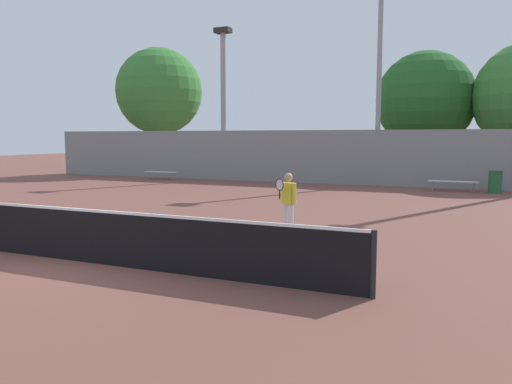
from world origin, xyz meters
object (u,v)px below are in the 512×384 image
(light_pole_near_left, at_px, (223,95))
(light_pole_center_back, at_px, (379,72))
(tennis_net, at_px, (80,235))
(tennis_player, at_px, (288,200))
(trash_bin, at_px, (495,182))
(tree_dark_dense, at_px, (159,91))
(bench_courtside_far, at_px, (161,172))
(tree_green_broad, at_px, (425,100))
(bench_courtside_near, at_px, (453,182))

(light_pole_near_left, bearing_deg, light_pole_center_back, 1.77)
(tennis_net, height_order, tennis_player, tennis_player)
(trash_bin, xyz_separation_m, tree_dark_dense, (-20.96, 5.26, 5.08))
(light_pole_near_left, relative_size, light_pole_center_back, 0.87)
(tennis_net, xyz_separation_m, light_pole_near_left, (-6.08, 18.11, 4.28))
(tennis_net, bearing_deg, bench_courtside_far, 119.39)
(tennis_player, relative_size, light_pole_center_back, 0.16)
(tennis_net, xyz_separation_m, bench_courtside_far, (-9.38, 16.66, -0.11))
(tennis_player, xyz_separation_m, tree_green_broad, (1.55, 19.55, 3.71))
(bench_courtside_far, xyz_separation_m, light_pole_near_left, (3.30, 1.46, 4.39))
(tree_green_broad, height_order, tree_dark_dense, tree_dark_dense)
(tennis_net, height_order, light_pole_center_back, light_pole_center_back)
(tennis_net, relative_size, bench_courtside_near, 5.35)
(tennis_player, distance_m, trash_bin, 13.39)
(tree_dark_dense, bearing_deg, tree_green_broad, 6.43)
(bench_courtside_near, bearing_deg, tree_dark_dense, 164.84)
(tree_green_broad, bearing_deg, tree_dark_dense, -173.57)
(trash_bin, bearing_deg, tree_green_broad, 116.79)
(light_pole_center_back, distance_m, trash_bin, 7.74)
(tennis_net, bearing_deg, tennis_player, 56.70)
(bench_courtside_near, height_order, bench_courtside_far, same)
(light_pole_near_left, height_order, tree_green_broad, light_pole_near_left)
(tennis_net, distance_m, trash_bin, 18.44)
(bench_courtside_far, height_order, trash_bin, trash_bin)
(tree_green_broad, bearing_deg, trash_bin, -63.21)
(tennis_player, xyz_separation_m, bench_courtside_near, (3.48, 12.38, -0.45))
(light_pole_center_back, xyz_separation_m, tree_dark_dense, (-15.53, 3.49, -0.14))
(light_pole_near_left, bearing_deg, tree_green_broad, 28.70)
(tennis_player, xyz_separation_m, bench_courtside_far, (-12.19, 12.38, -0.45))
(tennis_player, xyz_separation_m, tree_dark_dense, (-15.77, 17.60, 4.69))
(bench_courtside_near, bearing_deg, tree_green_broad, 105.09)
(bench_courtside_near, relative_size, bench_courtside_far, 1.02)
(bench_courtside_near, distance_m, trash_bin, 1.71)
(bench_courtside_far, relative_size, light_pole_near_left, 0.25)
(trash_bin, bearing_deg, bench_courtside_near, 178.51)
(bench_courtside_far, bearing_deg, tennis_net, -60.61)
(light_pole_near_left, height_order, light_pole_center_back, light_pole_center_back)
(tree_green_broad, bearing_deg, tennis_net, -100.36)
(light_pole_center_back, bearing_deg, tennis_net, -97.94)
(trash_bin, bearing_deg, light_pole_near_left, 173.91)
(light_pole_near_left, xyz_separation_m, trash_bin, (14.08, -1.50, -4.33))
(light_pole_center_back, bearing_deg, light_pole_near_left, -178.23)
(tennis_player, bearing_deg, tennis_net, -92.03)
(light_pole_center_back, bearing_deg, tree_dark_dense, 167.32)
(tennis_net, xyz_separation_m, tennis_player, (2.81, 4.27, 0.34))
(tennis_player, bearing_deg, light_pole_near_left, 153.99)
(light_pole_near_left, bearing_deg, bench_courtside_far, -156.18)
(bench_courtside_near, xyz_separation_m, trash_bin, (1.71, -0.04, 0.06))
(tennis_player, height_order, bench_courtside_far, tennis_player)
(bench_courtside_near, bearing_deg, light_pole_center_back, 155.16)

